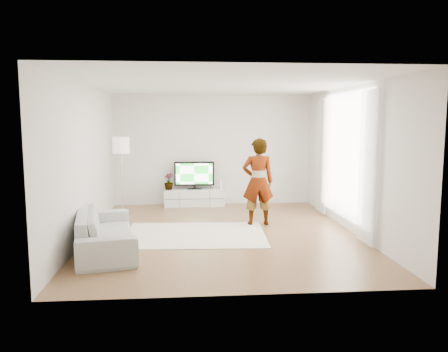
{
  "coord_description": "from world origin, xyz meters",
  "views": [
    {
      "loc": [
        -0.63,
        -8.11,
        2.13
      ],
      "look_at": [
        0.07,
        0.4,
        1.05
      ],
      "focal_mm": 35.0,
      "sensor_mm": 36.0,
      "label": 1
    }
  ],
  "objects": [
    {
      "name": "wall_back",
      "position": [
        0.0,
        3.0,
        1.4
      ],
      "size": [
        5.0,
        0.02,
        2.8
      ],
      "primitive_type": "cube",
      "color": "silver",
      "rests_on": "floor"
    },
    {
      "name": "potted_plant",
      "position": [
        -1.13,
        2.77,
        0.63
      ],
      "size": [
        0.3,
        0.3,
        0.41
      ],
      "primitive_type": "imported",
      "rotation": [
        0.0,
        0.0,
        -0.36
      ],
      "color": "#3F7238",
      "rests_on": "media_console"
    },
    {
      "name": "rug",
      "position": [
        -0.53,
        -0.08,
        0.01
      ],
      "size": [
        2.72,
        2.02,
        0.01
      ],
      "primitive_type": "cube",
      "rotation": [
        0.0,
        0.0,
        -0.05
      ],
      "color": "white",
      "rests_on": "floor"
    },
    {
      "name": "game_console",
      "position": [
        0.17,
        2.76,
        0.54
      ],
      "size": [
        0.07,
        0.18,
        0.24
      ],
      "rotation": [
        0.0,
        0.0,
        0.12
      ],
      "color": "white",
      "rests_on": "media_console"
    },
    {
      "name": "floor",
      "position": [
        0.0,
        0.0,
        0.0
      ],
      "size": [
        6.0,
        6.0,
        0.0
      ],
      "primitive_type": "plane",
      "color": "olive",
      "rests_on": "ground"
    },
    {
      "name": "player",
      "position": [
        0.78,
        0.63,
        0.9
      ],
      "size": [
        0.65,
        0.43,
        1.77
      ],
      "primitive_type": "imported",
      "rotation": [
        0.0,
        0.0,
        3.15
      ],
      "color": "#334772",
      "rests_on": "rug"
    },
    {
      "name": "curtain_far",
      "position": [
        2.4,
        1.6,
        1.35
      ],
      "size": [
        0.04,
        0.7,
        2.6
      ],
      "primitive_type": "cube",
      "color": "white",
      "rests_on": "floor"
    },
    {
      "name": "ceiling",
      "position": [
        0.0,
        0.0,
        2.8
      ],
      "size": [
        6.0,
        6.0,
        0.0
      ],
      "primitive_type": "plane",
      "color": "white",
      "rests_on": "wall_back"
    },
    {
      "name": "wall_front",
      "position": [
        0.0,
        -3.0,
        1.4
      ],
      "size": [
        5.0,
        0.02,
        2.8
      ],
      "primitive_type": "cube",
      "color": "silver",
      "rests_on": "floor"
    },
    {
      "name": "window",
      "position": [
        2.48,
        0.3,
        1.45
      ],
      "size": [
        0.01,
        2.6,
        2.5
      ],
      "primitive_type": "cube",
      "color": "white",
      "rests_on": "wall_right"
    },
    {
      "name": "floor_lamp",
      "position": [
        -2.2,
        2.25,
        1.49
      ],
      "size": [
        0.39,
        0.39,
        1.76
      ],
      "color": "silver",
      "rests_on": "floor"
    },
    {
      "name": "media_console",
      "position": [
        -0.49,
        2.76,
        0.21
      ],
      "size": [
        1.51,
        0.43,
        0.42
      ],
      "color": "white",
      "rests_on": "floor"
    },
    {
      "name": "wall_left",
      "position": [
        -2.5,
        0.0,
        1.4
      ],
      "size": [
        0.02,
        6.0,
        2.8
      ],
      "primitive_type": "cube",
      "color": "silver",
      "rests_on": "floor"
    },
    {
      "name": "television",
      "position": [
        -0.49,
        2.79,
        0.8
      ],
      "size": [
        1.0,
        0.2,
        0.7
      ],
      "color": "black",
      "rests_on": "media_console"
    },
    {
      "name": "sofa",
      "position": [
        -2.01,
        -0.93,
        0.33
      ],
      "size": [
        1.31,
        2.39,
        0.66
      ],
      "primitive_type": "imported",
      "rotation": [
        0.0,
        0.0,
        1.77
      ],
      "color": "#B2B2AD",
      "rests_on": "floor"
    },
    {
      "name": "curtain_near",
      "position": [
        2.4,
        -1.0,
        1.35
      ],
      "size": [
        0.04,
        0.7,
        2.6
      ],
      "primitive_type": "cube",
      "color": "white",
      "rests_on": "floor"
    },
    {
      "name": "wall_right",
      "position": [
        2.5,
        0.0,
        1.4
      ],
      "size": [
        0.02,
        6.0,
        2.8
      ],
      "primitive_type": "cube",
      "color": "silver",
      "rests_on": "floor"
    }
  ]
}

